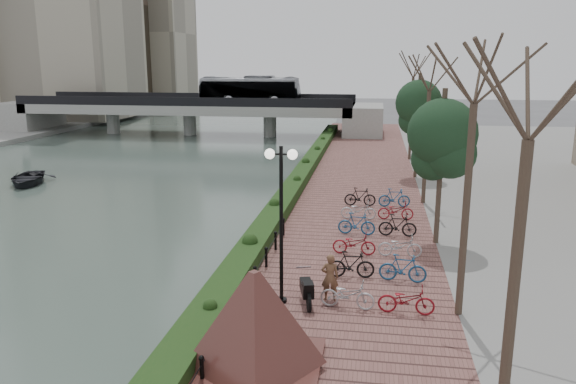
% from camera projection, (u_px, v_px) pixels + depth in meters
% --- Properties ---
extents(ground, '(220.00, 220.00, 0.00)m').
position_uv_depth(ground, '(188.00, 340.00, 16.64)').
color(ground, '#59595B').
rests_on(ground, ground).
extents(river_water, '(30.00, 130.00, 0.02)m').
position_uv_depth(river_water, '(106.00, 168.00, 42.93)').
color(river_water, '#42534D').
rests_on(river_water, ground).
extents(promenade, '(8.00, 75.00, 0.50)m').
position_uv_depth(promenade, '(351.00, 198.00, 32.81)').
color(promenade, brown).
rests_on(promenade, ground).
extents(hedge, '(1.10, 56.00, 0.60)m').
position_uv_depth(hedge, '(299.00, 178.00, 35.60)').
color(hedge, '#193B15').
rests_on(hedge, promenade).
extents(chain_fence, '(0.10, 14.10, 0.70)m').
position_uv_depth(chain_fence, '(249.00, 290.00, 18.16)').
color(chain_fence, black).
rests_on(chain_fence, promenade).
extents(granite_monument, '(4.27, 4.27, 2.65)m').
position_uv_depth(granite_monument, '(255.00, 322.00, 13.74)').
color(granite_monument, '#431D1C').
rests_on(granite_monument, promenade).
extents(lamppost, '(1.02, 0.32, 5.06)m').
position_uv_depth(lamppost, '(281.00, 192.00, 17.26)').
color(lamppost, black).
rests_on(lamppost, promenade).
extents(motorcycle, '(0.88, 1.66, 0.99)m').
position_uv_depth(motorcycle, '(306.00, 288.00, 17.90)').
color(motorcycle, black).
rests_on(motorcycle, promenade).
extents(pedestrian, '(0.61, 0.44, 1.56)m').
position_uv_depth(pedestrian, '(330.00, 277.00, 18.06)').
color(pedestrian, brown).
rests_on(pedestrian, promenade).
extents(bicycle_parking, '(2.40, 14.69, 1.00)m').
position_uv_depth(bicycle_parking, '(377.00, 234.00, 23.52)').
color(bicycle_parking, '#B8B9BD').
rests_on(bicycle_parking, promenade).
extents(street_trees, '(3.20, 37.12, 6.80)m').
position_uv_depth(street_trees, '(432.00, 155.00, 26.79)').
color(street_trees, '#362820').
rests_on(street_trees, promenade).
extents(bridge, '(36.00, 10.77, 6.50)m').
position_uv_depth(bridge, '(202.00, 105.00, 61.18)').
color(bridge, gray).
rests_on(bridge, ground).
extents(boat, '(4.14, 4.90, 0.87)m').
position_uv_depth(boat, '(27.00, 178.00, 37.26)').
color(boat, black).
rests_on(boat, river_water).
extents(far_buildings, '(35.00, 38.00, 38.00)m').
position_uv_depth(far_buildings, '(58.00, 4.00, 82.60)').
color(far_buildings, '#A39B87').
rests_on(far_buildings, far_bank).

